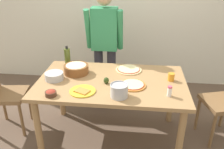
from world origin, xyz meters
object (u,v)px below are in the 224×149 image
Objects in this scene: pizza_raw_on_board at (129,69)px; popcorn_bowl at (76,68)px; dining_table at (112,88)px; olive_oil_bottle at (67,57)px; cup_orange at (171,77)px; chair_wooden_left at (2,90)px; plate_with_slice at (82,91)px; steel_pot at (119,90)px; mixing_bowl_steel at (54,76)px; small_sauce_bowl at (51,93)px; person_cook at (105,43)px; salt_shaker at (170,91)px; pizza_cooked_on_tray at (133,85)px; avocado at (106,81)px.

popcorn_bowl is at bearing -166.09° from pizza_raw_on_board.
dining_table is 0.70m from olive_oil_bottle.
chair_wooden_left is at bearing -178.97° from cup_orange.
plate_with_slice is 1.50× the size of steel_pot.
plate_with_slice is 1.30× the size of mixing_bowl_steel.
olive_oil_bottle is at bearing 149.32° from dining_table.
popcorn_bowl is 0.54m from small_sauce_bowl.
chair_wooden_left is 4.75× the size of mixing_bowl_steel.
olive_oil_bottle is at bearing 22.14° from chair_wooden_left.
popcorn_bowl reaches higher than cup_orange.
popcorn_bowl is (-0.25, -0.61, -0.12)m from person_cook.
mixing_bowl_steel is (-0.36, 0.23, 0.03)m from plate_with_slice.
olive_oil_bottle is (0.75, 0.30, 0.33)m from chair_wooden_left.
salt_shaker is (0.48, 0.06, -0.01)m from steel_pot.
person_cook is 19.06× the size of cup_orange.
steel_pot is (0.69, -0.66, -0.05)m from olive_oil_bottle.
popcorn_bowl is at bearing 160.10° from pizza_cooked_on_tray.
cup_orange is at bearing -25.23° from pizza_raw_on_board.
small_sauce_bowl is at bearing -159.30° from pizza_cooked_on_tray.
olive_oil_bottle reaches higher than plate_with_slice.
steel_pot is 2.04× the size of cup_orange.
mixing_bowl_steel is (-0.79, -0.33, 0.03)m from pizza_raw_on_board.
plate_with_slice is 0.43m from mixing_bowl_steel.
pizza_raw_on_board reaches higher than dining_table.
popcorn_bowl is 1.09× the size of olive_oil_bottle.
mixing_bowl_steel is 0.39m from olive_oil_bottle.
chair_wooden_left is 0.95m from popcorn_bowl.
popcorn_bowl reaches higher than pizza_cooked_on_tray.
cup_orange is (1.26, 0.11, 0.00)m from mixing_bowl_steel.
olive_oil_bottle is at bearing 167.56° from cup_orange.
cup_orange is (0.64, 0.07, 0.13)m from dining_table.
salt_shaker is (-0.05, -0.34, 0.01)m from cup_orange.
plate_with_slice is at bearing -136.51° from avocado.
small_sauce_bowl is (-0.77, -0.29, 0.02)m from pizza_cooked_on_tray.
olive_oil_bottle is 2.42× the size of salt_shaker.
small_sauce_bowl is at bearing -136.64° from pizza_raw_on_board.
steel_pot is at bearing -41.44° from popcorn_bowl.
dining_table is 0.67m from small_sauce_bowl.
steel_pot reaches higher than pizza_raw_on_board.
pizza_cooked_on_tray is (0.06, -0.38, 0.00)m from pizza_raw_on_board.
popcorn_bowl reaches higher than plate_with_slice.
chair_wooden_left is 3.65× the size of plate_with_slice.
dining_table is 14.55× the size of small_sauce_bowl.
cup_orange is (1.18, 0.46, 0.01)m from small_sauce_bowl.
chair_wooden_left is at bearing 173.67° from mixing_bowl_steel.
olive_oil_bottle reaches higher than mixing_bowl_steel.
popcorn_bowl is at bearing -51.72° from olive_oil_bottle.
cup_orange is at bearing 36.87° from steel_pot.
cup_orange is (0.90, 0.35, 0.03)m from plate_with_slice.
person_cook reaches higher than olive_oil_bottle.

